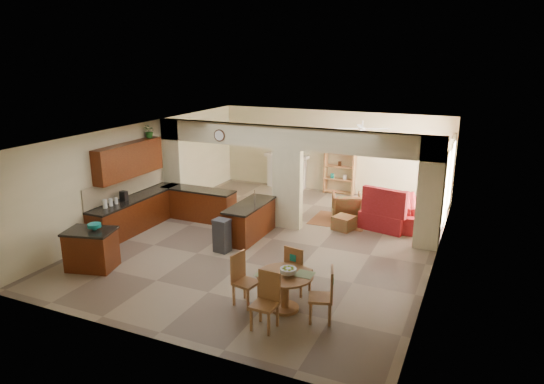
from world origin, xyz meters
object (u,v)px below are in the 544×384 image
at_px(kitchen_island, 91,249).
at_px(dining_table, 285,286).
at_px(sofa, 420,212).
at_px(armchair, 347,206).

xyz_separation_m(kitchen_island, dining_table, (4.63, 0.08, 0.03)).
height_order(kitchen_island, dining_table, kitchen_island).
relative_size(kitchen_island, dining_table, 1.13).
bearing_deg(sofa, kitchen_island, 125.08).
height_order(sofa, armchair, armchair).
relative_size(dining_table, armchair, 1.26).
relative_size(dining_table, sofa, 0.45).
height_order(kitchen_island, sofa, kitchen_island).
xyz_separation_m(sofa, armchair, (-1.99, -0.46, 0.04)).
bearing_deg(kitchen_island, dining_table, -13.72).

